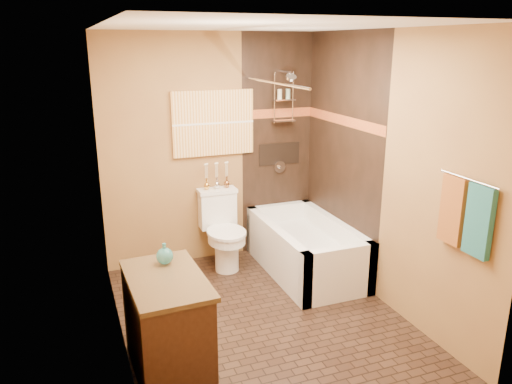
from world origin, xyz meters
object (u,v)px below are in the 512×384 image
sunset_painting (213,123)px  vanity (167,325)px  bathtub (305,252)px  toilet (223,230)px

sunset_painting → vanity: sunset_painting is taller
sunset_painting → bathtub: bearing=-42.7°
bathtub → toilet: toilet is taller
vanity → sunset_painting: bearing=61.6°
bathtub → vanity: bearing=-145.7°
sunset_painting → vanity: 2.42m
sunset_painting → toilet: (-0.00, -0.27, -1.13)m
toilet → vanity: bearing=-119.4°
sunset_painting → toilet: size_ratio=1.08×
bathtub → toilet: (-0.78, 0.45, 0.20)m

